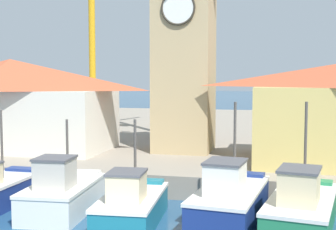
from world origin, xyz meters
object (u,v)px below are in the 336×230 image
Objects in this scene: fishing_boat_mid_left at (132,205)px; warehouse_left at (11,103)px; fishing_boat_center at (230,201)px; port_crane_near at (179,46)px; clock_tower at (184,38)px; fishing_boat_mid_right at (301,209)px; fishing_boat_left_inner at (62,194)px; port_crane_far at (93,52)px.

warehouse_left is (-10.31, 8.84, 3.04)m from fishing_boat_mid_left.
fishing_boat_mid_left is 0.38× the size of warehouse_left.
port_crane_near is at bearing 108.72° from fishing_boat_center.
fishing_boat_mid_right is at bearing -57.94° from clock_tower.
port_crane_near reaches higher than fishing_boat_mid_right.
clock_tower reaches higher than fishing_boat_left_inner.
fishing_boat_center is at bearing -56.64° from port_crane_far.
fishing_boat_center is 17.35m from port_crane_near.
fishing_boat_left_inner is at bearing -94.88° from port_crane_near.
warehouse_left is 14.09m from port_crane_far.
fishing_boat_mid_right is 0.30× the size of port_crane_near.
port_crane_far is at bearing 127.47° from fishing_boat_mid_right.
port_crane_near reaches higher than fishing_boat_mid_left.
port_crane_near reaches higher than port_crane_far.
warehouse_left reaches higher than fishing_boat_mid_left.
port_crane_near is 1.06× the size of port_crane_far.
clock_tower is (2.81, 9.81, 6.68)m from fishing_boat_left_inner.
fishing_boat_left_inner is at bearing -179.92° from fishing_boat_mid_right.
fishing_boat_left_inner is at bearing -106.01° from clock_tower.
fishing_boat_left_inner is 0.82× the size of fishing_boat_mid_right.
fishing_boat_left_inner is at bearing 168.11° from fishing_boat_mid_left.
fishing_boat_mid_right is 0.40× the size of clock_tower.
warehouse_left is (-7.28, 8.20, 2.96)m from fishing_boat_left_inner.
port_crane_near is at bearing 104.96° from clock_tower.
fishing_boat_left_inner is at bearing -48.39° from warehouse_left.
clock_tower is 0.82× the size of port_crane_far.
clock_tower is (-3.66, 9.62, 6.62)m from fishing_boat_center.
fishing_boat_center reaches higher than fishing_boat_mid_left.
port_crane_far is (-14.22, 21.60, 6.59)m from fishing_boat_center.
clock_tower reaches higher than fishing_boat_mid_left.
fishing_boat_mid_right is at bearing 6.27° from fishing_boat_mid_left.
warehouse_left is at bearing 153.23° from fishing_boat_mid_right.
fishing_boat_mid_left is 5.95m from fishing_boat_mid_right.
fishing_boat_left_inner is 11.36m from warehouse_left.
warehouse_left is at bearing 131.61° from fishing_boat_left_inner.
fishing_boat_mid_left is at bearing -40.59° from warehouse_left.
fishing_boat_mid_left is 12.44m from clock_tower.
port_crane_near reaches higher than fishing_boat_left_inner.
clock_tower reaches higher than warehouse_left.
clock_tower is 5.80m from port_crane_near.
port_crane_near is (-7.63, 15.39, 6.59)m from fishing_boat_mid_right.
fishing_boat_mid_right reaches higher than fishing_boat_center.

